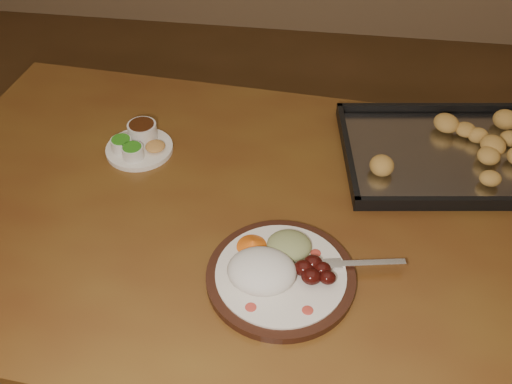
# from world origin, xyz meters

# --- Properties ---
(ground) EXTENTS (4.00, 4.00, 0.00)m
(ground) POSITION_xyz_m (0.00, 0.00, 0.00)
(ground) COLOR brown
(ground) RESTS_ON ground
(dining_table) EXTENTS (1.56, 1.01, 0.75)m
(dining_table) POSITION_xyz_m (0.15, -0.27, 0.65)
(dining_table) COLOR brown
(dining_table) RESTS_ON ground
(dinner_plate) EXTENTS (0.36, 0.27, 0.06)m
(dinner_plate) POSITION_xyz_m (0.20, -0.44, 0.77)
(dinner_plate) COLOR black
(dinner_plate) RESTS_ON dining_table
(condiment_saucer) EXTENTS (0.15, 0.15, 0.05)m
(condiment_saucer) POSITION_xyz_m (-0.15, -0.11, 0.77)
(condiment_saucer) COLOR white
(condiment_saucer) RESTS_ON dining_table
(baking_tray) EXTENTS (0.52, 0.41, 0.05)m
(baking_tray) POSITION_xyz_m (0.55, -0.04, 0.77)
(baking_tray) COLOR black
(baking_tray) RESTS_ON dining_table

